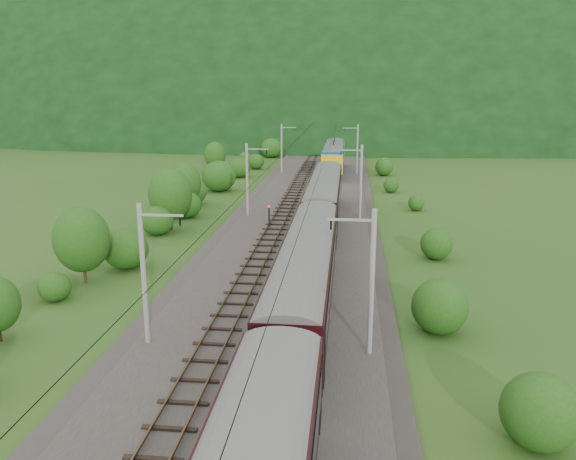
# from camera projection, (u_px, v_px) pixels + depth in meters

# --- Properties ---
(ground) EXTENTS (600.00, 600.00, 0.00)m
(ground) POSITION_uv_depth(u_px,v_px,m) (256.00, 352.00, 31.17)
(ground) COLOR #224D18
(ground) RESTS_ON ground
(railbed) EXTENTS (14.00, 220.00, 0.30)m
(railbed) POSITION_uv_depth(u_px,v_px,m) (279.00, 287.00, 40.76)
(railbed) COLOR #38332D
(railbed) RESTS_ON ground
(track_left) EXTENTS (2.40, 220.00, 0.27)m
(track_left) POSITION_uv_depth(u_px,v_px,m) (246.00, 283.00, 40.95)
(track_left) COLOR brown
(track_left) RESTS_ON railbed
(track_right) EXTENTS (2.40, 220.00, 0.27)m
(track_right) POSITION_uv_depth(u_px,v_px,m) (312.00, 286.00, 40.45)
(track_right) COLOR brown
(track_right) RESTS_ON railbed
(catenary_left) EXTENTS (2.54, 192.28, 8.00)m
(catenary_left) POSITION_uv_depth(u_px,v_px,m) (248.00, 178.00, 61.48)
(catenary_left) COLOR gray
(catenary_left) RESTS_ON railbed
(catenary_right) EXTENTS (2.54, 192.28, 8.00)m
(catenary_right) POSITION_uv_depth(u_px,v_px,m) (360.00, 180.00, 60.21)
(catenary_right) COLOR gray
(catenary_right) RESTS_ON railbed
(overhead_wires) EXTENTS (4.83, 198.00, 0.03)m
(overhead_wires) POSITION_uv_depth(u_px,v_px,m) (278.00, 193.00, 39.02)
(overhead_wires) COLOR black
(overhead_wires) RESTS_ON ground
(mountain_main) EXTENTS (504.00, 360.00, 244.00)m
(mountain_main) POSITION_uv_depth(u_px,v_px,m) (340.00, 115.00, 281.44)
(mountain_main) COLOR black
(mountain_main) RESTS_ON ground
(mountain_ridge) EXTENTS (336.00, 280.00, 132.00)m
(mountain_ridge) POSITION_uv_depth(u_px,v_px,m) (138.00, 110.00, 332.40)
(mountain_ridge) COLOR black
(mountain_ridge) RESTS_ON ground
(train) EXTENTS (3.25, 156.38, 5.67)m
(train) POSITION_uv_depth(u_px,v_px,m) (283.00, 355.00, 22.64)
(train) COLOR black
(train) RESTS_ON ground
(hazard_post_near) EXTENTS (0.18, 0.18, 1.72)m
(hazard_post_near) POSITION_uv_depth(u_px,v_px,m) (307.00, 194.00, 70.43)
(hazard_post_near) COLOR red
(hazard_post_near) RESTS_ON railbed
(hazard_post_far) EXTENTS (0.16, 0.16, 1.51)m
(hazard_post_far) POSITION_uv_depth(u_px,v_px,m) (305.00, 215.00, 59.32)
(hazard_post_far) COLOR red
(hazard_post_far) RESTS_ON railbed
(signal) EXTENTS (0.24, 0.24, 2.21)m
(signal) POSITION_uv_depth(u_px,v_px,m) (269.00, 214.00, 57.41)
(signal) COLOR black
(signal) RESTS_ON railbed
(vegetation_left) EXTENTS (11.57, 150.03, 6.35)m
(vegetation_left) POSITION_uv_depth(u_px,v_px,m) (165.00, 207.00, 57.03)
(vegetation_left) COLOR #264A13
(vegetation_left) RESTS_ON ground
(vegetation_right) EXTENTS (5.63, 105.62, 3.02)m
(vegetation_right) POSITION_uv_depth(u_px,v_px,m) (444.00, 280.00, 38.92)
(vegetation_right) COLOR #264A13
(vegetation_right) RESTS_ON ground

